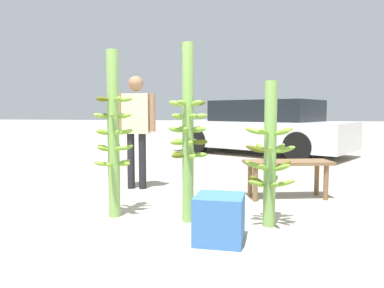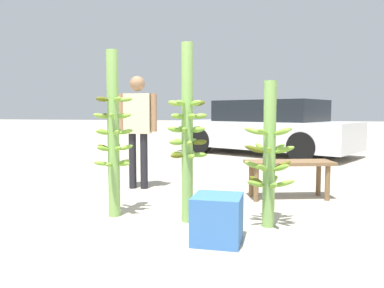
% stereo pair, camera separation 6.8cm
% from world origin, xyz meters
% --- Properties ---
extents(ground_plane, '(80.00, 80.00, 0.00)m').
position_xyz_m(ground_plane, '(0.00, 0.00, 0.00)').
color(ground_plane, '#A89E8C').
extents(banana_stalk_left, '(0.40, 0.40, 1.67)m').
position_xyz_m(banana_stalk_left, '(-0.78, 0.32, 0.84)').
color(banana_stalk_left, '#7AA851').
rests_on(banana_stalk_left, ground_plane).
extents(banana_stalk_center, '(0.38, 0.38, 1.70)m').
position_xyz_m(banana_stalk_center, '(-0.02, 0.31, 0.86)').
color(banana_stalk_center, '#7AA851').
rests_on(banana_stalk_center, ground_plane).
extents(banana_stalk_right, '(0.48, 0.47, 1.34)m').
position_xyz_m(banana_stalk_right, '(0.75, 0.32, 0.66)').
color(banana_stalk_right, '#7AA851').
rests_on(banana_stalk_right, ground_plane).
extents(vendor_person, '(0.54, 0.21, 1.54)m').
position_xyz_m(vendor_person, '(-1.05, 1.67, 0.93)').
color(vendor_person, black).
rests_on(vendor_person, ground_plane).
extents(market_bench, '(1.11, 0.66, 0.46)m').
position_xyz_m(market_bench, '(0.96, 1.52, 0.38)').
color(market_bench, brown).
rests_on(market_bench, ground_plane).
extents(parked_car, '(4.68, 3.51, 1.33)m').
position_xyz_m(parked_car, '(0.49, 6.27, 0.65)').
color(parked_car, silver).
rests_on(parked_car, ground_plane).
extents(produce_crate, '(0.39, 0.39, 0.39)m').
position_xyz_m(produce_crate, '(0.36, -0.20, 0.19)').
color(produce_crate, '#386BB2').
rests_on(produce_crate, ground_plane).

